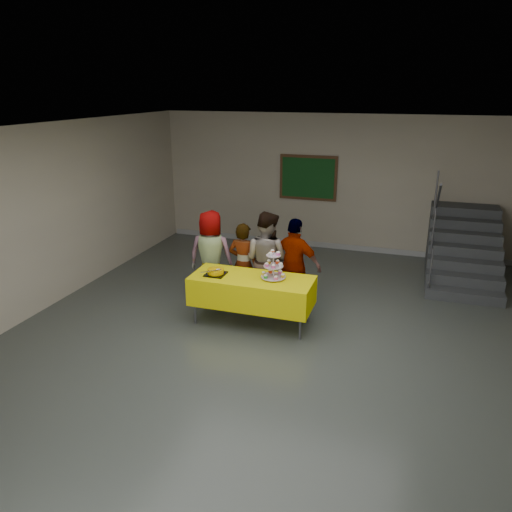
{
  "coord_description": "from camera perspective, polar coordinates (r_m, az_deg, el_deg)",
  "views": [
    {
      "loc": [
        1.75,
        -5.96,
        3.53
      ],
      "look_at": [
        -0.53,
        0.97,
        1.05
      ],
      "focal_mm": 35.0,
      "sensor_mm": 36.0,
      "label": 1
    }
  ],
  "objects": [
    {
      "name": "schoolchild_b",
      "position": [
        8.35,
        -1.47,
        -0.95
      ],
      "size": [
        0.54,
        0.38,
        1.43
      ],
      "primitive_type": "imported",
      "rotation": [
        0.0,
        0.0,
        3.07
      ],
      "color": "slate",
      "rests_on": "ground"
    },
    {
      "name": "schoolchild_c",
      "position": [
        8.25,
        1.17,
        -0.43
      ],
      "size": [
        0.94,
        0.82,
        1.64
      ],
      "primitive_type": "imported",
      "rotation": [
        0.0,
        0.0,
        2.85
      ],
      "color": "slate",
      "rests_on": "ground"
    },
    {
      "name": "bear_cake",
      "position": [
        7.74,
        -4.64,
        -1.73
      ],
      "size": [
        0.32,
        0.36,
        0.12
      ],
      "color": "black",
      "rests_on": "bake_table"
    },
    {
      "name": "bake_table",
      "position": [
        7.7,
        -0.46,
        -3.94
      ],
      "size": [
        1.88,
        0.78,
        0.77
      ],
      "color": "#595960",
      "rests_on": "ground"
    },
    {
      "name": "noticeboard",
      "position": [
        11.34,
        5.97,
        8.88
      ],
      "size": [
        1.3,
        0.05,
        1.0
      ],
      "color": "#472B16",
      "rests_on": "ground"
    },
    {
      "name": "schoolchild_a",
      "position": [
        8.57,
        -5.16,
        0.03
      ],
      "size": [
        0.82,
        0.59,
        1.58
      ],
      "primitive_type": "imported",
      "rotation": [
        0.0,
        0.0,
        3.26
      ],
      "color": "slate",
      "rests_on": "ground"
    },
    {
      "name": "cupcake_stand",
      "position": [
        7.53,
        2.0,
        -1.39
      ],
      "size": [
        0.38,
        0.38,
        0.44
      ],
      "color": "silver",
      "rests_on": "bake_table"
    },
    {
      "name": "room_shell",
      "position": [
        6.38,
        1.85,
        6.09
      ],
      "size": [
        10.0,
        10.04,
        3.02
      ],
      "color": "#4C514C",
      "rests_on": "ground"
    },
    {
      "name": "schoolchild_d",
      "position": [
        8.14,
        4.45,
        -1.05
      ],
      "size": [
        0.97,
        0.55,
        1.56
      ],
      "primitive_type": "imported",
      "rotation": [
        0.0,
        0.0,
        2.95
      ],
      "color": "slate",
      "rests_on": "ground"
    },
    {
      "name": "staircase",
      "position": [
        10.58,
        22.51,
        0.6
      ],
      "size": [
        1.3,
        2.4,
        2.04
      ],
      "color": "#424447",
      "rests_on": "ground"
    }
  ]
}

